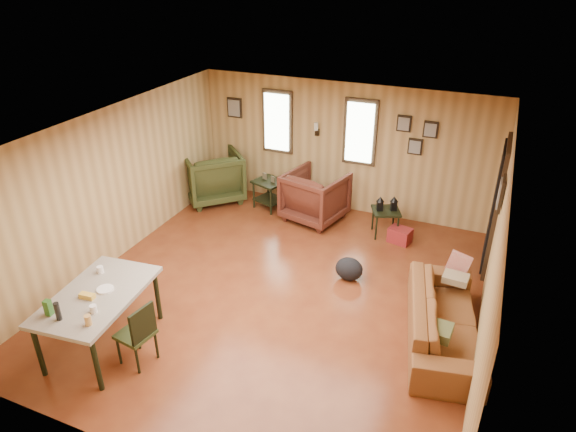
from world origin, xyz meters
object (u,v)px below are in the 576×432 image
object	(u,v)px
recliner_brown	(315,194)
recliner_green	(212,174)
side_table	(386,209)
sofa	(445,313)
end_table	(269,189)
dining_table	(97,299)

from	to	relation	value
recliner_brown	recliner_green	world-z (taller)	recliner_green
recliner_green	side_table	bearing A→B (deg)	133.70
sofa	end_table	size ratio (longest dim) A/B	3.10
recliner_brown	recliner_green	bearing A→B (deg)	13.23
end_table	side_table	world-z (taller)	side_table
recliner_brown	dining_table	xyz separation A→B (m)	(-1.23, -4.23, 0.20)
dining_table	sofa	bearing A→B (deg)	18.49
end_table	dining_table	bearing A→B (deg)	-93.63
recliner_green	dining_table	bearing A→B (deg)	57.32
sofa	dining_table	xyz separation A→B (m)	(-3.86, -1.76, 0.29)
recliner_brown	dining_table	size ratio (longest dim) A/B	0.62
side_table	sofa	bearing A→B (deg)	-61.34
sofa	recliner_brown	world-z (taller)	recliner_brown
end_table	sofa	bearing A→B (deg)	-35.57
recliner_green	end_table	world-z (taller)	recliner_green
side_table	recliner_brown	bearing A→B (deg)	176.74
recliner_green	sofa	bearing A→B (deg)	107.69
end_table	side_table	bearing A→B (deg)	-4.25
recliner_brown	dining_table	bearing A→B (deg)	87.47
dining_table	end_table	bearing A→B (deg)	80.40
recliner_green	side_table	distance (m)	3.46
recliner_green	end_table	distance (m)	1.19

